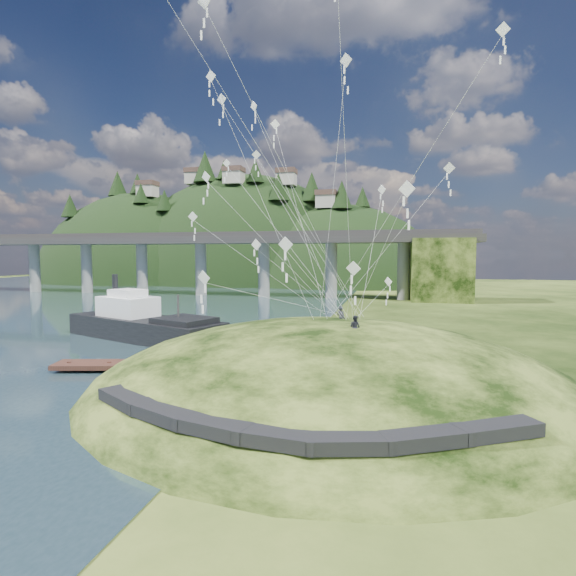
# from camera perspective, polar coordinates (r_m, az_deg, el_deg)

# --- Properties ---
(ground) EXTENTS (320.00, 320.00, 0.00)m
(ground) POSITION_cam_1_polar(r_m,az_deg,el_deg) (32.71, -9.48, -12.98)
(ground) COLOR black
(ground) RESTS_ON ground
(grass_hill) EXTENTS (36.00, 32.00, 13.00)m
(grass_hill) POSITION_cam_1_polar(r_m,az_deg,el_deg) (33.04, 5.40, -15.51)
(grass_hill) COLOR black
(grass_hill) RESTS_ON ground
(footpath) EXTENTS (22.29, 5.84, 0.83)m
(footpath) POSITION_cam_1_polar(r_m,az_deg,el_deg) (21.04, -0.51, -16.85)
(footpath) COLOR black
(footpath) RESTS_ON ground
(bridge) EXTENTS (160.00, 11.00, 15.00)m
(bridge) POSITION_cam_1_polar(r_m,az_deg,el_deg) (106.13, -8.27, 4.23)
(bridge) COLOR #2D2B2B
(bridge) RESTS_ON ground
(far_ridge) EXTENTS (153.00, 70.00, 94.50)m
(far_ridge) POSITION_cam_1_polar(r_m,az_deg,el_deg) (161.83, -7.16, -1.84)
(far_ridge) COLOR black
(far_ridge) RESTS_ON ground
(work_barge) EXTENTS (21.57, 12.93, 7.33)m
(work_barge) POSITION_cam_1_polar(r_m,az_deg,el_deg) (54.13, -18.06, -4.27)
(work_barge) COLOR black
(work_barge) RESTS_ON ground
(wooden_dock) EXTENTS (15.74, 6.02, 1.11)m
(wooden_dock) POSITION_cam_1_polar(r_m,az_deg,el_deg) (39.71, -17.20, -9.29)
(wooden_dock) COLOR #371D16
(wooden_dock) RESTS_ON ground
(kite_flyers) EXTENTS (2.24, 4.87, 1.83)m
(kite_flyers) POSITION_cam_1_polar(r_m,az_deg,el_deg) (31.36, 7.70, -2.92)
(kite_flyers) COLOR #272834
(kite_flyers) RESTS_ON ground
(kite_swarm) EXTENTS (20.55, 17.52, 21.33)m
(kite_swarm) POSITION_cam_1_polar(r_m,az_deg,el_deg) (31.75, 0.36, 16.72)
(kite_swarm) COLOR white
(kite_swarm) RESTS_ON ground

